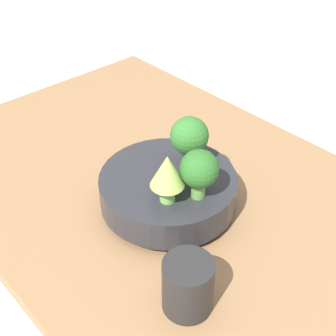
% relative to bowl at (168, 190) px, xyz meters
% --- Properties ---
extents(ground_plane, '(6.00, 6.00, 0.00)m').
position_rel_bowl_xyz_m(ground_plane, '(0.01, -0.04, -0.08)').
color(ground_plane, silver).
extents(table, '(1.11, 0.68, 0.04)m').
position_rel_bowl_xyz_m(table, '(0.01, -0.04, -0.06)').
color(table, olive).
rests_on(table, ground_plane).
extents(bowl, '(0.25, 0.25, 0.07)m').
position_rel_bowl_xyz_m(bowl, '(0.00, 0.00, 0.00)').
color(bowl, '#28282D').
rests_on(bowl, table).
extents(romanesco_piece_far, '(0.06, 0.06, 0.09)m').
position_rel_bowl_xyz_m(romanesco_piece_far, '(-0.04, 0.04, 0.09)').
color(romanesco_piece_far, '#7AB256').
rests_on(romanesco_piece_far, bowl).
extents(broccoli_floret_left, '(0.06, 0.06, 0.09)m').
position_rel_bowl_xyz_m(broccoli_floret_left, '(-0.07, -0.00, 0.08)').
color(broccoli_floret_left, '#609347').
rests_on(broccoli_floret_left, bowl).
extents(broccoli_floret_front, '(0.07, 0.07, 0.10)m').
position_rel_bowl_xyz_m(broccoli_floret_front, '(0.00, -0.05, 0.09)').
color(broccoli_floret_front, '#609347').
rests_on(broccoli_floret_front, bowl).
extents(cup, '(0.08, 0.08, 0.09)m').
position_rel_bowl_xyz_m(cup, '(-0.18, 0.12, 0.00)').
color(cup, black).
rests_on(cup, table).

